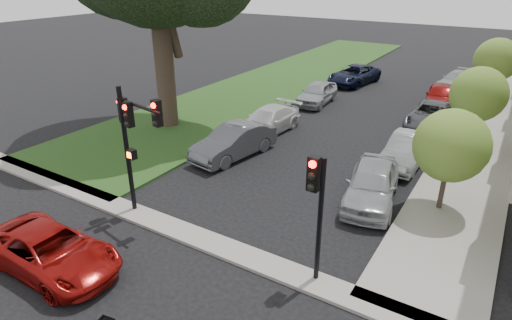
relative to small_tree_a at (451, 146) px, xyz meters
The scene contains 19 objects.
ground 10.87m from the small_tree_a, 126.07° to the right, with size 140.00×140.00×0.00m, color black.
grass_strip 21.86m from the small_tree_a, 134.46° to the left, with size 8.00×44.00×0.12m, color #254019.
sidewalk_right 15.72m from the small_tree_a, 87.97° to the left, with size 3.50×44.00×0.12m, color gray.
sidewalk_cross 9.37m from the small_tree_a, 133.59° to the right, with size 60.00×1.00×0.12m, color gray.
small_tree_a is the anchor object (origin of this frame).
small_tree_b 7.81m from the small_tree_a, 90.00° to the left, with size 2.78×2.78×4.18m.
small_tree_c 17.36m from the small_tree_a, 90.00° to the left, with size 2.92×2.92×4.38m.
traffic_signal_main 11.50m from the small_tree_a, 146.84° to the right, with size 2.41×0.65×4.92m.
traffic_signal_secondary 6.79m from the small_tree_a, 111.37° to the right, with size 0.52×0.42×4.06m.
car_cross_near 14.07m from the small_tree_a, 133.25° to the right, with size 2.23×4.83×1.34m, color maroon.
car_parked_0 3.22m from the small_tree_a, 162.76° to the right, with size 1.90×4.73×1.61m, color #999BA0.
car_parked_1 4.69m from the small_tree_a, 121.32° to the left, with size 1.54×4.42×1.45m, color #999BA0.
car_parked_2 10.26m from the small_tree_a, 103.10° to the left, with size 2.35×5.11×1.42m, color #3F4247.
car_parked_3 14.71m from the small_tree_a, 100.64° to the left, with size 1.80×4.47×1.52m, color maroon.
car_parked_4 20.30m from the small_tree_a, 97.14° to the left, with size 1.81×4.46×1.29m, color #999BA0.
car_parked_5 9.89m from the small_tree_a, behind, with size 1.67×4.79×1.58m, color #3F4247.
car_parked_6 10.93m from the small_tree_a, 158.85° to the left, with size 1.98×4.88×1.41m, color silver.
car_parked_7 14.68m from the small_tree_a, 133.48° to the left, with size 1.78×4.43×1.51m, color #999BA0.
car_parked_8 19.86m from the small_tree_a, 119.61° to the left, with size 2.45×5.32×1.48m, color black.
Camera 1 is at (7.76, -7.48, 8.64)m, focal length 30.00 mm.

